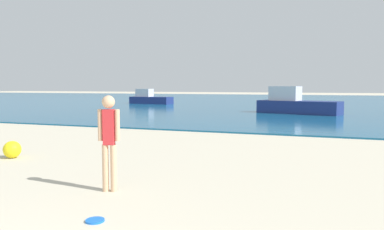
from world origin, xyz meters
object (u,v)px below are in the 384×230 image
object	(u,v)px
boat_near	(296,104)
beach_ball	(12,150)
frisbee	(95,221)
person_standing	(109,137)
boat_far	(150,99)

from	to	relation	value
boat_near	beach_ball	bearing A→B (deg)	-91.23
frisbee	person_standing	bearing A→B (deg)	114.77
person_standing	beach_ball	distance (m)	4.14
boat_near	frisbee	bearing A→B (deg)	-76.37
frisbee	beach_ball	xyz separation A→B (m)	(-4.32, 2.86, 0.19)
boat_near	beach_ball	size ratio (longest dim) A/B	12.32
frisbee	boat_near	world-z (taller)	boat_near
boat_near	beach_ball	xyz separation A→B (m)	(-5.23, -16.52, -0.42)
boat_far	frisbee	bearing A→B (deg)	-57.63
beach_ball	boat_near	bearing A→B (deg)	72.45
boat_near	boat_far	xyz separation A→B (m)	(-13.92, 8.11, -0.09)
frisbee	boat_far	bearing A→B (deg)	115.32
boat_near	boat_far	world-z (taller)	boat_near
boat_far	beach_ball	world-z (taller)	boat_far
frisbee	boat_near	distance (m)	19.42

